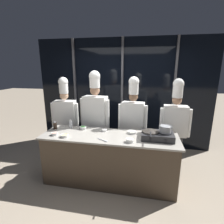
% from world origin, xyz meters
% --- Properties ---
extents(ground_plane, '(24.00, 24.00, 0.00)m').
position_xyz_m(ground_plane, '(0.00, 0.00, 0.00)').
color(ground_plane, gray).
extents(window_wall_back, '(4.36, 0.09, 2.70)m').
position_xyz_m(window_wall_back, '(0.00, 1.61, 1.35)').
color(window_wall_back, black).
rests_on(window_wall_back, ground_plane).
extents(demo_counter, '(2.33, 0.70, 0.89)m').
position_xyz_m(demo_counter, '(0.00, 0.00, 0.44)').
color(demo_counter, '#4C3D2D').
rests_on(demo_counter, ground_plane).
extents(portable_stove, '(0.51, 0.36, 0.12)m').
position_xyz_m(portable_stove, '(0.80, 0.01, 0.94)').
color(portable_stove, '#28282B').
rests_on(portable_stove, demo_counter).
extents(frying_pan, '(0.27, 0.47, 0.05)m').
position_xyz_m(frying_pan, '(0.68, 0.01, 1.03)').
color(frying_pan, '#38332D').
rests_on(frying_pan, portable_stove).
extents(stock_pot, '(0.20, 0.18, 0.11)m').
position_xyz_m(stock_pot, '(0.91, 0.01, 1.06)').
color(stock_pot, '#93969B').
rests_on(stock_pot, portable_stove).
extents(squeeze_bottle_soy, '(0.07, 0.07, 0.16)m').
position_xyz_m(squeeze_bottle_soy, '(-1.07, 0.13, 0.96)').
color(squeeze_bottle_soy, '#332319').
rests_on(squeeze_bottle_soy, demo_counter).
extents(squeeze_bottle_clear, '(0.06, 0.06, 0.17)m').
position_xyz_m(squeeze_bottle_clear, '(-0.81, 0.25, 0.97)').
color(squeeze_bottle_clear, white).
rests_on(squeeze_bottle_clear, demo_counter).
extents(prep_bowl_bean_sprouts, '(0.15, 0.15, 0.04)m').
position_xyz_m(prep_bowl_bean_sprouts, '(0.37, 0.17, 0.91)').
color(prep_bowl_bean_sprouts, white).
rests_on(prep_bowl_bean_sprouts, demo_counter).
extents(prep_bowl_onion, '(0.13, 0.13, 0.05)m').
position_xyz_m(prep_bowl_onion, '(0.37, -0.20, 0.92)').
color(prep_bowl_onion, white).
rests_on(prep_bowl_onion, demo_counter).
extents(prep_bowl_rice, '(0.11, 0.11, 0.04)m').
position_xyz_m(prep_bowl_rice, '(-0.14, 0.18, 0.91)').
color(prep_bowl_rice, white).
rests_on(prep_bowl_rice, demo_counter).
extents(prep_bowl_scallions, '(0.12, 0.12, 0.05)m').
position_xyz_m(prep_bowl_scallions, '(-0.55, 0.21, 0.92)').
color(prep_bowl_scallions, white).
rests_on(prep_bowl_scallions, demo_counter).
extents(prep_bowl_shrimp, '(0.11, 0.11, 0.05)m').
position_xyz_m(prep_bowl_shrimp, '(-0.93, -0.16, 0.91)').
color(prep_bowl_shrimp, white).
rests_on(prep_bowl_shrimp, demo_counter).
extents(prep_bowl_ginger, '(0.14, 0.14, 0.04)m').
position_xyz_m(prep_bowl_ginger, '(-0.72, -0.20, 0.91)').
color(prep_bowl_ginger, white).
rests_on(prep_bowl_ginger, demo_counter).
extents(serving_spoon_slotted, '(0.20, 0.12, 0.02)m').
position_xyz_m(serving_spoon_slotted, '(-0.03, -0.24, 0.89)').
color(serving_spoon_slotted, '#B2B5BA').
rests_on(serving_spoon_slotted, demo_counter).
extents(chef_head, '(0.58, 0.29, 1.82)m').
position_xyz_m(chef_head, '(-1.09, 0.63, 1.02)').
color(chef_head, '#232326').
rests_on(chef_head, ground_plane).
extents(chef_sous, '(0.62, 0.30, 1.95)m').
position_xyz_m(chef_sous, '(-0.41, 0.58, 1.11)').
color(chef_sous, '#2D3856').
rests_on(chef_sous, ground_plane).
extents(chef_line, '(0.58, 0.26, 1.85)m').
position_xyz_m(chef_line, '(0.35, 0.65, 1.04)').
color(chef_line, '#232326').
rests_on(chef_line, ground_plane).
extents(chef_pastry, '(0.57, 0.23, 1.82)m').
position_xyz_m(chef_pastry, '(1.15, 0.62, 1.02)').
color(chef_pastry, '#232326').
rests_on(chef_pastry, ground_plane).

